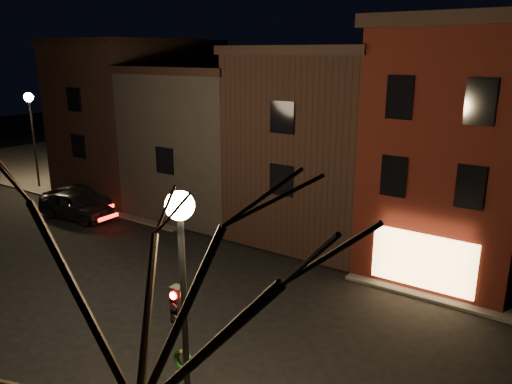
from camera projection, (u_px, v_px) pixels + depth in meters
ground at (176, 293)px, 19.82m from camera, size 120.00×120.00×0.00m
sidewalk_far_left at (168, 154)px, 46.59m from camera, size 30.00×30.00×0.12m
corner_building at (460, 145)px, 21.45m from camera, size 6.50×8.50×10.50m
row_building_a at (333, 140)px, 25.98m from camera, size 7.30×10.30×9.40m
row_building_b at (224, 136)px, 30.10m from camera, size 7.80×10.30×8.40m
row_building_c at (140, 115)px, 33.87m from camera, size 7.30×10.30×9.90m
street_lamp_near at (182, 257)px, 10.27m from camera, size 0.60×0.60×6.48m
street_lamp_far at (31, 114)px, 33.74m from camera, size 0.60×0.60×6.48m
traffic_signal at (181, 339)px, 11.63m from camera, size 0.58×0.38×4.05m
bare_tree_right at (128, 272)px, 7.31m from camera, size 6.40×6.40×8.50m
parked_car_a at (76, 205)px, 28.50m from camera, size 4.86×2.38×1.60m
parked_car_b at (77, 199)px, 29.93m from camera, size 4.46×1.96×1.42m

